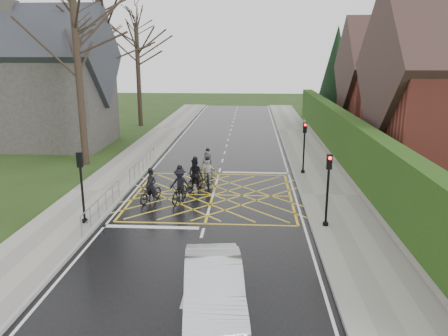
# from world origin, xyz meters

# --- Properties ---
(ground) EXTENTS (120.00, 120.00, 0.00)m
(ground) POSITION_xyz_m (0.00, 0.00, 0.00)
(ground) COLOR #203110
(ground) RESTS_ON ground
(road) EXTENTS (9.00, 80.00, 0.01)m
(road) POSITION_xyz_m (0.00, 0.00, 0.01)
(road) COLOR black
(road) RESTS_ON ground
(sidewalk_right) EXTENTS (3.00, 80.00, 0.15)m
(sidewalk_right) POSITION_xyz_m (6.00, 0.00, 0.07)
(sidewalk_right) COLOR gray
(sidewalk_right) RESTS_ON ground
(sidewalk_left) EXTENTS (3.00, 80.00, 0.15)m
(sidewalk_left) POSITION_xyz_m (-6.00, 0.00, 0.07)
(sidewalk_left) COLOR gray
(sidewalk_left) RESTS_ON ground
(stone_wall) EXTENTS (0.50, 38.00, 0.70)m
(stone_wall) POSITION_xyz_m (7.75, 6.00, 0.35)
(stone_wall) COLOR slate
(stone_wall) RESTS_ON ground
(hedge) EXTENTS (0.90, 38.00, 2.80)m
(hedge) POSITION_xyz_m (7.75, 6.00, 2.10)
(hedge) COLOR #18390F
(hedge) RESTS_ON stone_wall
(house_far) EXTENTS (9.80, 8.80, 10.30)m
(house_far) POSITION_xyz_m (14.75, 18.00, 4.36)
(house_far) COLOR maroon
(house_far) RESTS_ON ground
(conifer) EXTENTS (4.60, 4.60, 10.00)m
(conifer) POSITION_xyz_m (10.75, 26.00, 4.99)
(conifer) COLOR black
(conifer) RESTS_ON ground
(church) EXTENTS (8.80, 7.80, 11.00)m
(church) POSITION_xyz_m (-13.54, 12.00, 4.93)
(church) COLOR #2D2B28
(church) RESTS_ON ground
(tree_near) EXTENTS (9.24, 9.24, 11.44)m
(tree_near) POSITION_xyz_m (-9.00, 6.00, 7.91)
(tree_near) COLOR black
(tree_near) RESTS_ON ground
(tree_mid) EXTENTS (10.08, 10.08, 12.48)m
(tree_mid) POSITION_xyz_m (-10.00, 14.00, 8.63)
(tree_mid) COLOR black
(tree_mid) RESTS_ON ground
(tree_far) EXTENTS (8.40, 8.40, 10.40)m
(tree_far) POSITION_xyz_m (-9.30, 22.00, 7.19)
(tree_far) COLOR black
(tree_far) RESTS_ON ground
(railing_south) EXTENTS (0.05, 5.04, 1.03)m
(railing_south) POSITION_xyz_m (-4.65, -3.50, 0.78)
(railing_south) COLOR slate
(railing_south) RESTS_ON ground
(railing_north) EXTENTS (0.05, 6.04, 1.03)m
(railing_north) POSITION_xyz_m (-4.65, 4.00, 0.79)
(railing_north) COLOR slate
(railing_north) RESTS_ON ground
(traffic_light_ne) EXTENTS (0.24, 0.31, 3.21)m
(traffic_light_ne) POSITION_xyz_m (5.10, 4.20, 1.66)
(traffic_light_ne) COLOR black
(traffic_light_ne) RESTS_ON ground
(traffic_light_se) EXTENTS (0.24, 0.31, 3.21)m
(traffic_light_se) POSITION_xyz_m (5.10, -4.20, 1.66)
(traffic_light_se) COLOR black
(traffic_light_se) RESTS_ON ground
(traffic_light_sw) EXTENTS (0.24, 0.31, 3.21)m
(traffic_light_sw) POSITION_xyz_m (-5.10, -4.50, 1.66)
(traffic_light_sw) COLOR black
(traffic_light_sw) RESTS_ON ground
(cyclist_rear) EXTENTS (1.21, 1.87, 1.72)m
(cyclist_rear) POSITION_xyz_m (-2.97, -1.22, 0.56)
(cyclist_rear) COLOR black
(cyclist_rear) RESTS_ON ground
(cyclist_back) EXTENTS (1.13, 1.93, 1.86)m
(cyclist_back) POSITION_xyz_m (-1.01, 0.75, 0.70)
(cyclist_back) COLOR black
(cyclist_back) RESTS_ON ground
(cyclist_mid) EXTENTS (1.20, 1.99, 1.84)m
(cyclist_mid) POSITION_xyz_m (-1.55, -1.05, 0.67)
(cyclist_mid) COLOR black
(cyclist_mid) RESTS_ON ground
(cyclist_front) EXTENTS (1.01, 1.83, 1.77)m
(cyclist_front) POSITION_xyz_m (-0.40, 1.15, 0.65)
(cyclist_front) COLOR black
(cyclist_front) RESTS_ON ground
(cyclist_lead) EXTENTS (1.26, 1.88, 1.73)m
(cyclist_lead) POSITION_xyz_m (-0.61, 3.48, 0.60)
(cyclist_lead) COLOR gold
(cyclist_lead) RESTS_ON ground
(car) EXTENTS (2.17, 4.81, 1.53)m
(car) POSITION_xyz_m (0.94, -10.62, 0.77)
(car) COLOR silver
(car) RESTS_ON ground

